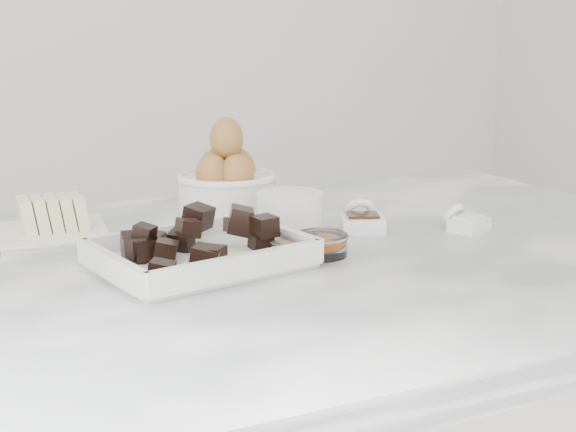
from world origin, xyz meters
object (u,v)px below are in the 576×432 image
object	(u,v)px
chocolate_dish	(201,246)
egg_bowl	(227,182)
honey_bowl	(295,248)
butter_plate	(49,224)
salt_spoon	(465,222)
vanilla_spoon	(362,220)
zest_bowl	(322,243)
sugar_ramekin	(290,211)

from	to	relation	value
chocolate_dish	egg_bowl	bearing A→B (deg)	62.55
chocolate_dish	honey_bowl	bearing A→B (deg)	-12.39
butter_plate	salt_spoon	bearing A→B (deg)	-20.12
butter_plate	vanilla_spoon	distance (m)	0.43
chocolate_dish	butter_plate	size ratio (longest dim) A/B	1.69
chocolate_dish	butter_plate	distance (m)	0.25
butter_plate	vanilla_spoon	bearing A→B (deg)	-18.04
butter_plate	zest_bowl	world-z (taller)	butter_plate
chocolate_dish	egg_bowl	xyz separation A→B (m)	(0.13, 0.25, 0.02)
butter_plate	zest_bowl	size ratio (longest dim) A/B	2.35
chocolate_dish	sugar_ramekin	xyz separation A→B (m)	(0.17, 0.11, 0.01)
honey_bowl	zest_bowl	distance (m)	0.04
butter_plate	vanilla_spoon	world-z (taller)	butter_plate
zest_bowl	salt_spoon	size ratio (longest dim) A/B	0.92
chocolate_dish	egg_bowl	world-z (taller)	egg_bowl
vanilla_spoon	honey_bowl	bearing A→B (deg)	-147.70
sugar_ramekin	vanilla_spoon	xyz separation A→B (m)	(0.10, -0.04, -0.02)
egg_bowl	salt_spoon	size ratio (longest dim) A/B	2.09
honey_bowl	zest_bowl	size ratio (longest dim) A/B	1.02
sugar_ramekin	salt_spoon	xyz separation A→B (m)	(0.23, -0.10, -0.02)
chocolate_dish	vanilla_spoon	size ratio (longest dim) A/B	3.11
zest_bowl	salt_spoon	distance (m)	0.24
egg_bowl	sugar_ramekin	bearing A→B (deg)	-75.72
butter_plate	egg_bowl	xyz separation A→B (m)	(0.28, 0.05, 0.03)
butter_plate	sugar_ramekin	size ratio (longest dim) A/B	1.69
sugar_ramekin	honey_bowl	world-z (taller)	sugar_ramekin
chocolate_dish	egg_bowl	size ratio (longest dim) A/B	1.74
zest_bowl	egg_bowl	bearing A→B (deg)	94.34
egg_bowl	salt_spoon	xyz separation A→B (m)	(0.26, -0.25, -0.03)
chocolate_dish	vanilla_spoon	bearing A→B (deg)	14.87
egg_bowl	zest_bowl	bearing A→B (deg)	-85.66
salt_spoon	butter_plate	bearing A→B (deg)	159.88
zest_bowl	vanilla_spoon	xyz separation A→B (m)	(0.11, 0.09, -0.00)
salt_spoon	egg_bowl	bearing A→B (deg)	136.76
butter_plate	zest_bowl	distance (m)	0.37
zest_bowl	sugar_ramekin	bearing A→B (deg)	82.52
chocolate_dish	salt_spoon	xyz separation A→B (m)	(0.39, 0.01, -0.01)
butter_plate	egg_bowl	size ratio (longest dim) A/B	1.03
vanilla_spoon	butter_plate	bearing A→B (deg)	161.96
butter_plate	sugar_ramekin	world-z (taller)	butter_plate
chocolate_dish	vanilla_spoon	xyz separation A→B (m)	(0.26, 0.07, -0.01)
honey_bowl	salt_spoon	distance (m)	0.28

